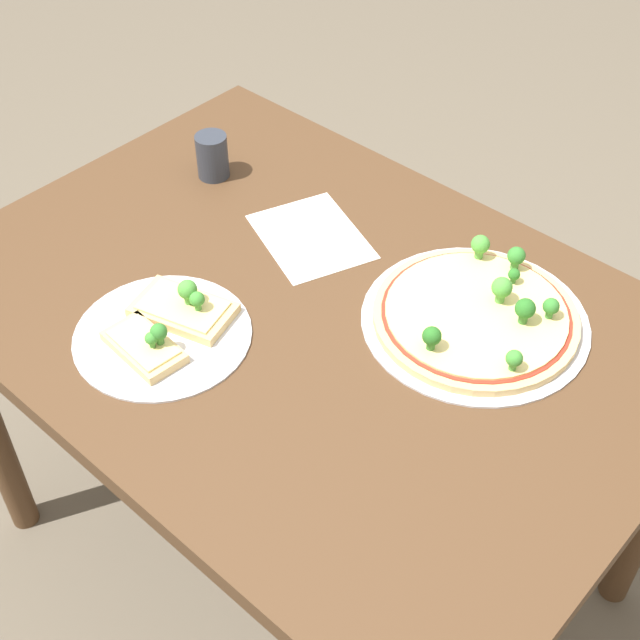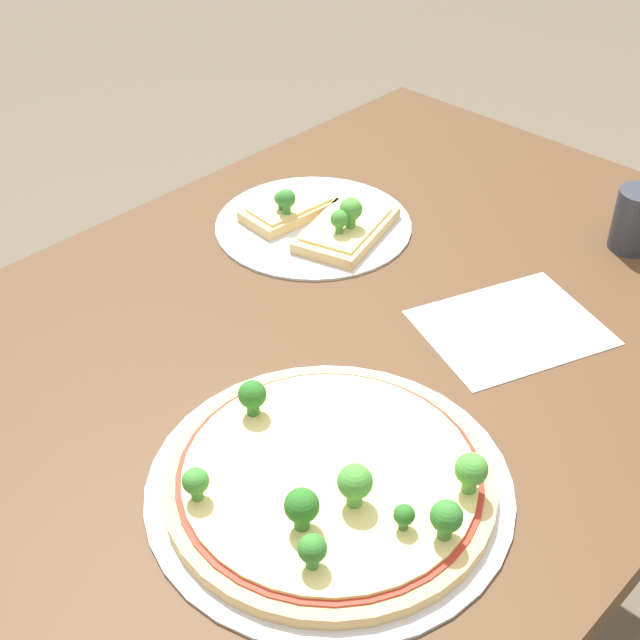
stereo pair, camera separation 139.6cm
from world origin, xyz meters
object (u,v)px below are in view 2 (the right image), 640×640
pizza_tray_whole (331,480)px  pizza_tray_slice (320,221)px  dining_table (358,381)px  drinking_cup (636,220)px

pizza_tray_whole → pizza_tray_slice: bearing=-135.0°
pizza_tray_whole → pizza_tray_slice: size_ratio=1.30×
dining_table → pizza_tray_whole: pizza_tray_whole is taller
dining_table → pizza_tray_whole: bearing=35.6°
dining_table → pizza_tray_whole: (0.23, 0.16, 0.11)m
pizza_tray_slice → pizza_tray_whole: bearing=45.0°
drinking_cup → pizza_tray_whole: bearing=0.4°
dining_table → drinking_cup: drinking_cup is taller
dining_table → drinking_cup: bearing=158.0°
drinking_cup → dining_table: bearing=-22.0°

